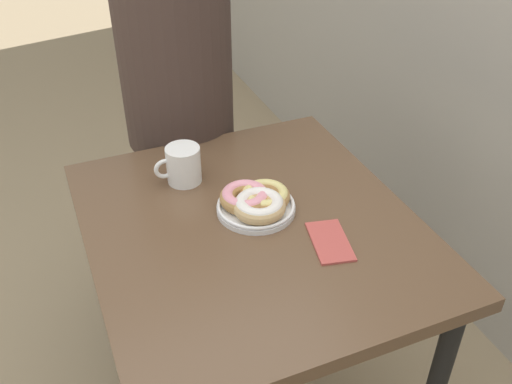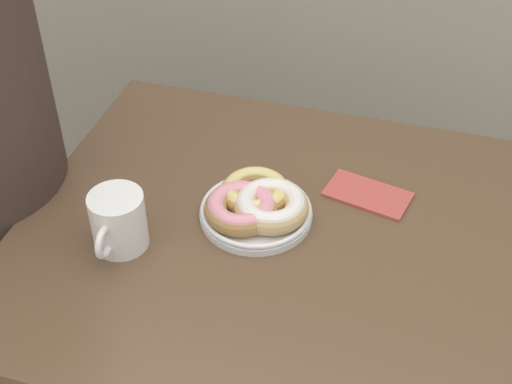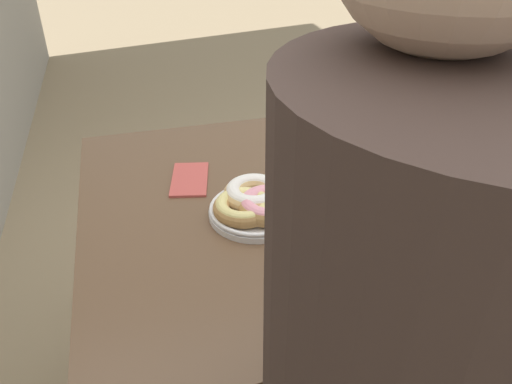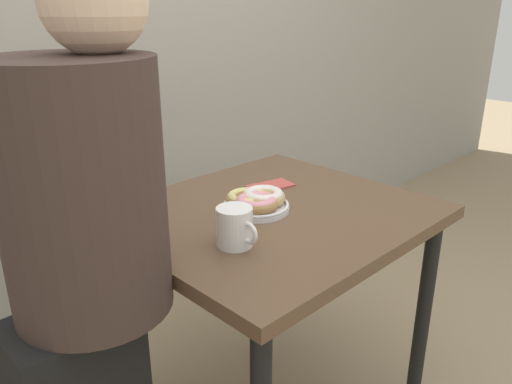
{
  "view_description": "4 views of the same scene",
  "coord_description": "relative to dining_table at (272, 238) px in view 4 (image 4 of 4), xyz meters",
  "views": [
    {
      "loc": [
        1.05,
        -0.25,
        1.68
      ],
      "look_at": [
        -0.04,
        0.21,
        0.84
      ],
      "focal_mm": 40.0,
      "sensor_mm": 36.0,
      "label": 1
    },
    {
      "loc": [
        0.23,
        -0.72,
        1.65
      ],
      "look_at": [
        -0.04,
        0.21,
        0.84
      ],
      "focal_mm": 50.0,
      "sensor_mm": 36.0,
      "label": 2
    },
    {
      "loc": [
        -0.9,
        0.44,
        1.4
      ],
      "look_at": [
        -0.04,
        0.21,
        0.84
      ],
      "focal_mm": 35.0,
      "sensor_mm": 36.0,
      "label": 3
    },
    {
      "loc": [
        -1.04,
        -0.8,
        1.37
      ],
      "look_at": [
        -0.04,
        0.21,
        0.84
      ],
      "focal_mm": 35.0,
      "sensor_mm": 36.0,
      "label": 4
    }
  ],
  "objects": [
    {
      "name": "wall_back",
      "position": [
        0.0,
        0.95,
        0.62
      ],
      "size": [
        8.0,
        0.05,
        2.6
      ],
      "color": "#9E998E",
      "rests_on": "ground_plane"
    },
    {
      "name": "dining_table",
      "position": [
        0.0,
        0.0,
        0.0
      ],
      "size": [
        0.91,
        0.81,
        0.78
      ],
      "color": "brown",
      "rests_on": "ground_plane"
    },
    {
      "name": "donut_plate",
      "position": [
        -0.04,
        0.03,
        0.13
      ],
      "size": [
        0.24,
        0.23,
        0.06
      ],
      "color": "white",
      "rests_on": "dining_table"
    },
    {
      "name": "coffee_mug",
      "position": [
        -0.25,
        -0.1,
        0.15
      ],
      "size": [
        0.1,
        0.13,
        0.11
      ],
      "color": "white",
      "rests_on": "dining_table"
    },
    {
      "name": "person_figure",
      "position": [
        -0.62,
        -0.01,
        0.14
      ],
      "size": [
        0.4,
        0.35,
        1.49
      ],
      "color": "black",
      "rests_on": "ground_plane"
    },
    {
      "name": "napkin",
      "position": [
        0.14,
        0.15,
        0.1
      ],
      "size": [
        0.17,
        0.12,
        0.01
      ],
      "color": "#BC4C47",
      "rests_on": "dining_table"
    }
  ]
}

